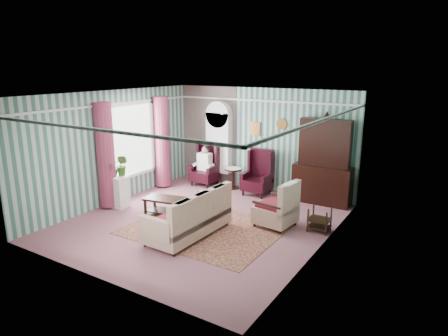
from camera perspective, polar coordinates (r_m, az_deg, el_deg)
The scene contains 17 objects.
floor at distance 9.30m, azimuth -3.15°, elevation -7.65°, with size 6.00×6.00×0.00m, color #854D54.
room_shell at distance 9.25m, azimuth -5.85°, elevation 5.11°, with size 5.53×6.02×2.91m.
bookcase at distance 11.97m, azimuth -0.75°, elevation 3.00°, with size 0.80×0.28×2.24m, color silver.
dresser_hutch at distance 10.49m, azimuth 14.03°, elevation 1.27°, with size 1.50×0.56×2.36m, color black.
wingback_left at distance 11.89m, azimuth -2.77°, elevation 0.47°, with size 0.76×0.80×1.25m, color black.
wingback_right at distance 11.02m, azimuth 4.75°, elevation -0.69°, with size 0.76×0.80×1.25m, color black.
seated_woman at distance 11.90m, azimuth -2.77°, elevation 0.31°, with size 0.44×0.40×1.18m, color silver, non-canonical shape.
round_side_table at distance 11.63m, azimuth 1.33°, elevation -1.49°, with size 0.50×0.50×0.60m, color black.
nest_table at distance 8.93m, azimuth 13.49°, elevation -7.14°, with size 0.45×0.38×0.54m, color black.
plant_stand at distance 10.45m, azimuth -15.02°, elevation -3.28°, with size 0.55×0.35×0.80m, color silver.
rug at distance 8.91m, azimuth -2.67°, elevation -8.61°, with size 3.20×2.60×0.01m, color #521B22.
sofa at distance 8.43m, azimuth -5.20°, elevation -6.45°, with size 2.04×0.89×0.99m, color beige.
floral_armchair at distance 8.96m, azimuth 7.37°, elevation -5.61°, with size 0.88×0.86×0.88m, color #B4AE8C.
coffee_table at distance 9.66m, azimuth -8.33°, elevation -5.50°, with size 0.98×0.53×0.45m, color black.
potted_plant_a at distance 10.22m, azimuth -15.95°, elevation -0.30°, with size 0.34×0.29×0.38m, color #1D531A.
potted_plant_b at distance 10.30m, azimuth -14.36°, elevation 0.37°, with size 0.30×0.24×0.54m, color #224816.
potted_plant_c at distance 10.42m, azimuth -15.46°, elevation -0.02°, with size 0.21×0.21×0.37m, color #1B591D.
Camera 1 is at (4.97, -7.04, 3.49)m, focal length 32.00 mm.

